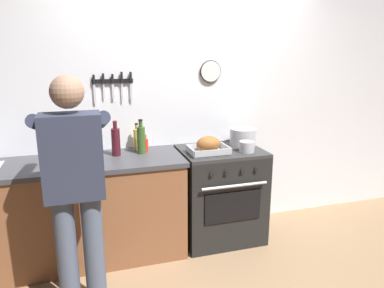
{
  "coord_description": "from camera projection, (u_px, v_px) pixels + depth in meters",
  "views": [
    {
      "loc": [
        -1.01,
        -2.08,
        1.8
      ],
      "look_at": [
        -0.11,
        0.85,
        1.01
      ],
      "focal_mm": 34.01,
      "sensor_mm": 36.0,
      "label": 1
    }
  ],
  "objects": [
    {
      "name": "wall_back",
      "position": [
        188.0,
        103.0,
        3.59
      ],
      "size": [
        6.0,
        0.13,
        2.6
      ],
      "color": "silver",
      "rests_on": "ground"
    },
    {
      "name": "counter_block",
      "position": [
        65.0,
        212.0,
        3.12
      ],
      "size": [
        2.03,
        0.65,
        0.9
      ],
      "color": "brown",
      "rests_on": "ground"
    },
    {
      "name": "stove",
      "position": [
        220.0,
        194.0,
        3.53
      ],
      "size": [
        0.76,
        0.67,
        0.9
      ],
      "color": "black",
      "rests_on": "ground"
    },
    {
      "name": "person_cook",
      "position": [
        75.0,
        183.0,
        2.41
      ],
      "size": [
        0.51,
        0.63,
        1.66
      ],
      "rotation": [
        0.0,
        0.0,
        1.46
      ],
      "color": "#4C566B",
      "rests_on": "ground"
    },
    {
      "name": "roasting_pan",
      "position": [
        208.0,
        146.0,
        3.26
      ],
      "size": [
        0.35,
        0.26,
        0.16
      ],
      "color": "#B7B7BC",
      "rests_on": "stove"
    },
    {
      "name": "stock_pot",
      "position": [
        243.0,
        137.0,
        3.56
      ],
      "size": [
        0.25,
        0.25,
        0.16
      ],
      "color": "#B7B7BC",
      "rests_on": "stove"
    },
    {
      "name": "saucepan",
      "position": [
        247.0,
        147.0,
        3.32
      ],
      "size": [
        0.14,
        0.14,
        0.1
      ],
      "color": "#B7B7BC",
      "rests_on": "stove"
    },
    {
      "name": "cutting_board",
      "position": [
        78.0,
        161.0,
        3.02
      ],
      "size": [
        0.36,
        0.24,
        0.02
      ],
      "primitive_type": "cube",
      "color": "tan",
      "rests_on": "counter_block"
    },
    {
      "name": "bottle_wine_red",
      "position": [
        116.0,
        141.0,
        3.19
      ],
      "size": [
        0.08,
        0.08,
        0.31
      ],
      "color": "#47141E",
      "rests_on": "counter_block"
    },
    {
      "name": "bottle_cooking_oil",
      "position": [
        137.0,
        139.0,
        3.39
      ],
      "size": [
        0.07,
        0.07,
        0.25
      ],
      "color": "gold",
      "rests_on": "counter_block"
    },
    {
      "name": "bottle_hot_sauce",
      "position": [
        145.0,
        145.0,
        3.34
      ],
      "size": [
        0.05,
        0.05,
        0.16
      ],
      "color": "red",
      "rests_on": "counter_block"
    },
    {
      "name": "bottle_olive_oil",
      "position": [
        141.0,
        139.0,
        3.25
      ],
      "size": [
        0.07,
        0.07,
        0.31
      ],
      "color": "#385623",
      "rests_on": "counter_block"
    },
    {
      "name": "bottle_vinegar",
      "position": [
        68.0,
        147.0,
        3.11
      ],
      "size": [
        0.07,
        0.07,
        0.25
      ],
      "color": "#997F4C",
      "rests_on": "counter_block"
    }
  ]
}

